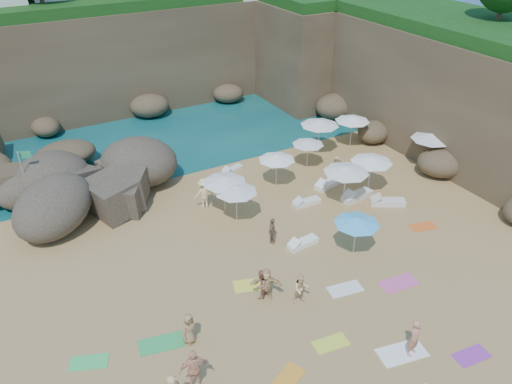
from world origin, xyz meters
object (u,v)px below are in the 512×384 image
rock_outcrop (97,206)px  parasol_2 (353,119)px  parasol_1 (277,157)px  person_stand_5 (56,197)px  person_stand_2 (204,193)px  person_stand_3 (272,231)px  person_stand_4 (336,169)px  parasol_0 (236,189)px  flag_pole (25,172)px  lounger_0 (307,202)px  person_stand_1 (261,284)px

rock_outcrop → parasol_2: bearing=-2.6°
parasol_1 → person_stand_5: bearing=163.0°
person_stand_2 → person_stand_3: person_stand_2 is taller
person_stand_4 → person_stand_5: 16.63m
parasol_0 → parasol_1: parasol_0 is taller
person_stand_2 → flag_pole: bearing=-20.8°
parasol_1 → flag_pole: bearing=161.1°
rock_outcrop → flag_pole: size_ratio=2.00×
lounger_0 → parasol_1: bearing=101.2°
lounger_0 → person_stand_2: 5.99m
parasol_1 → lounger_0: (0.40, -2.78, -1.81)m
person_stand_5 → parasol_0: bearing=-50.7°
rock_outcrop → person_stand_4: size_ratio=3.99×
parasol_0 → person_stand_1: bearing=-107.4°
rock_outcrop → person_stand_2: size_ratio=3.93×
parasol_1 → person_stand_2: 5.02m
parasol_2 → person_stand_4: (-4.11, -3.72, -1.19)m
rock_outcrop → parasol_1: 10.93m
rock_outcrop → lounger_0: 12.19m
rock_outcrop → parasol_2: 18.01m
parasol_1 → person_stand_1: parasol_1 is taller
person_stand_1 → person_stand_2: 8.15m
person_stand_4 → rock_outcrop: bearing=-151.5°
flag_pole → parasol_2: size_ratio=1.50×
person_stand_3 → lounger_0: bearing=-14.6°
lounger_0 → person_stand_3: size_ratio=1.15×
lounger_0 → person_stand_5: bearing=155.8°
lounger_0 → person_stand_4: 3.38m
rock_outcrop → person_stand_3: size_ratio=4.98×
person_stand_3 → parasol_0: bearing=58.3°
parasol_0 → parasol_1: (3.92, 2.27, -0.08)m
parasol_2 → person_stand_2: size_ratio=1.31×
parasol_0 → person_stand_3: bearing=-76.2°
parasol_2 → person_stand_2: bearing=-169.3°
person_stand_2 → person_stand_5: bearing=-19.7°
parasol_0 → person_stand_3: 3.06m
rock_outcrop → lounger_0: rock_outcrop is taller
parasol_1 → person_stand_3: parasol_1 is taller
parasol_1 → lounger_0: size_ratio=1.33×
parasol_0 → person_stand_2: 2.59m
person_stand_1 → rock_outcrop: bearing=-102.8°
lounger_0 → person_stand_3: person_stand_3 is taller
flag_pole → person_stand_4: 18.09m
parasol_2 → lounger_0: size_ratio=1.44×
person_stand_4 → person_stand_5: size_ratio=1.09×
lounger_0 → parasol_0: bearing=176.3°
flag_pole → person_stand_5: 2.09m
parasol_2 → person_stand_3: size_ratio=1.66×
person_stand_3 → person_stand_5: 12.60m
flag_pole → parasol_2: flag_pole is taller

